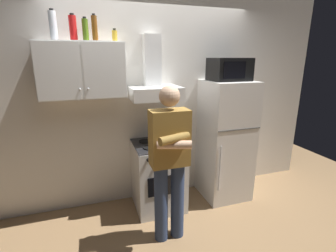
# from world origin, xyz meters

# --- Properties ---
(ground_plane) EXTENTS (7.00, 7.00, 0.00)m
(ground_plane) POSITION_xyz_m (0.00, 0.00, 0.00)
(ground_plane) COLOR olive
(back_wall_tiled) EXTENTS (4.80, 0.10, 2.70)m
(back_wall_tiled) POSITION_xyz_m (0.00, 0.60, 1.35)
(back_wall_tiled) COLOR silver
(back_wall_tiled) RESTS_ON ground_plane
(upper_cabinet) EXTENTS (0.90, 0.37, 0.60)m
(upper_cabinet) POSITION_xyz_m (-0.85, 0.37, 1.75)
(upper_cabinet) COLOR white
(stove_oven) EXTENTS (0.60, 0.62, 0.87)m
(stove_oven) POSITION_xyz_m (-0.05, 0.25, 0.43)
(stove_oven) COLOR silver
(stove_oven) RESTS_ON ground_plane
(range_hood) EXTENTS (0.60, 0.44, 0.75)m
(range_hood) POSITION_xyz_m (-0.05, 0.38, 1.60)
(range_hood) COLOR white
(refrigerator) EXTENTS (0.60, 0.62, 1.60)m
(refrigerator) POSITION_xyz_m (0.90, 0.25, 0.80)
(refrigerator) COLOR white
(refrigerator) RESTS_ON ground_plane
(microwave) EXTENTS (0.48, 0.37, 0.28)m
(microwave) POSITION_xyz_m (0.90, 0.27, 1.74)
(microwave) COLOR black
(microwave) RESTS_ON refrigerator
(person_standing) EXTENTS (0.38, 0.33, 1.64)m
(person_standing) POSITION_xyz_m (-0.10, -0.36, 0.90)
(person_standing) COLOR navy
(person_standing) RESTS_ON ground_plane
(cooking_pot) EXTENTS (0.31, 0.21, 0.11)m
(cooking_pot) POSITION_xyz_m (0.08, 0.13, 0.93)
(cooking_pot) COLOR #B7BABF
(cooking_pot) RESTS_ON stove_oven
(bottle_beer_brown) EXTENTS (0.06, 0.06, 0.28)m
(bottle_beer_brown) POSITION_xyz_m (-0.69, 0.41, 2.18)
(bottle_beer_brown) COLOR brown
(bottle_beer_brown) RESTS_ON upper_cabinet
(bottle_vodka_clear) EXTENTS (0.07, 0.07, 0.31)m
(bottle_vodka_clear) POSITION_xyz_m (-1.10, 0.42, 2.20)
(bottle_vodka_clear) COLOR silver
(bottle_vodka_clear) RESTS_ON upper_cabinet
(bottle_spice_jar) EXTENTS (0.06, 0.06, 0.14)m
(bottle_spice_jar) POSITION_xyz_m (-0.48, 0.40, 2.11)
(bottle_spice_jar) COLOR gold
(bottle_spice_jar) RESTS_ON upper_cabinet
(bottle_soda_red) EXTENTS (0.08, 0.08, 0.27)m
(bottle_soda_red) POSITION_xyz_m (-0.91, 0.39, 2.18)
(bottle_soda_red) COLOR red
(bottle_soda_red) RESTS_ON upper_cabinet
(bottle_olive_oil) EXTENTS (0.06, 0.06, 0.24)m
(bottle_olive_oil) POSITION_xyz_m (-0.79, 0.36, 2.16)
(bottle_olive_oil) COLOR #4C6B19
(bottle_olive_oil) RESTS_ON upper_cabinet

